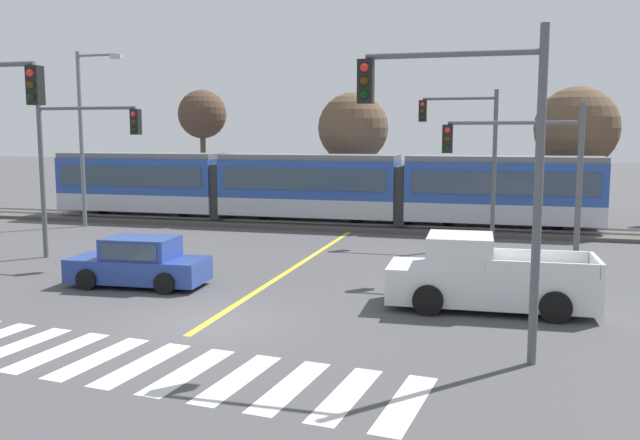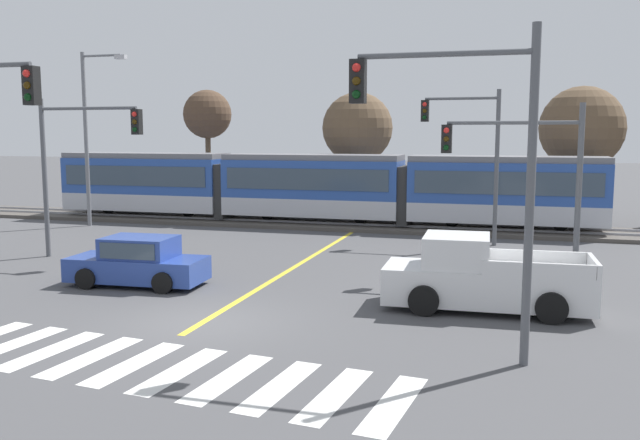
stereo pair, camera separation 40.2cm
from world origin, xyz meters
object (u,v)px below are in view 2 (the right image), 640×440
Objects in this scene: bare_tree_west at (357,128)px; traffic_light_mid_left at (77,152)px; street_lamp_west at (90,128)px; pickup_truck at (482,279)px; traffic_light_far_right at (472,144)px; sedan_crossing at (138,263)px; bare_tree_east at (582,128)px; light_rail_tram at (313,185)px; traffic_light_mid_right at (528,166)px; bare_tree_far_west at (207,115)px; traffic_light_near_right at (471,147)px.

traffic_light_mid_left is at bearing -114.87° from bare_tree_west.
bare_tree_west is at bearing 31.64° from street_lamp_west.
traffic_light_far_right reaches higher than pickup_truck.
sedan_crossing is at bearing 179.76° from pickup_truck.
traffic_light_mid_left is 0.84× the size of bare_tree_east.
street_lamp_west reaches higher than light_rail_tram.
bare_tree_west is at bearing 130.28° from traffic_light_far_right.
bare_tree_west is at bearing 112.47° from pickup_truck.
traffic_light_mid_right is (2.14, -7.08, -0.58)m from traffic_light_far_right.
light_rail_tram is 3.24× the size of street_lamp_west.
street_lamp_west is 1.25× the size of bare_tree_west.
bare_tree_far_west is 21.04m from bare_tree_east.
traffic_light_far_right is 0.91× the size of bare_tree_east.
traffic_light_near_right is at bearing -71.62° from bare_tree_west.
pickup_truck is 5.54m from traffic_light_near_right.
bare_tree_east is (2.82, 15.29, 1.25)m from traffic_light_mid_right.
traffic_light_near_right is (10.25, -4.28, 3.71)m from sedan_crossing.
traffic_light_far_right is at bearing 106.81° from traffic_light_mid_right.
bare_tree_far_west is (-16.06, 8.50, 1.48)m from traffic_light_far_right.
traffic_light_far_right is 7.42m from traffic_light_mid_right.
bare_tree_west is at bearing 108.38° from traffic_light_near_right.
bare_tree_far_west is (-18.20, 15.59, 2.06)m from traffic_light_mid_right.
bare_tree_west is (2.62, 18.68, 4.24)m from sedan_crossing.
pickup_truck is 4.80m from traffic_light_mid_right.
traffic_light_mid_left reaches higher than light_rail_tram.
sedan_crossing is 24.11m from bare_tree_east.
traffic_light_mid_left is 16.12m from bare_tree_far_west.
bare_tree_west reaches higher than traffic_light_far_right.
traffic_light_near_right is (-0.12, -4.23, 3.57)m from pickup_truck.
traffic_light_mid_left is (-5.70, -11.29, 1.95)m from light_rail_tram.
bare_tree_east is at bearing 78.31° from pickup_truck.
traffic_light_mid_right reaches higher than light_rail_tram.
pickup_truck is 0.92× the size of traffic_light_mid_left.
traffic_light_mid_left is 0.86× the size of bare_tree_west.
traffic_light_far_right reaches higher than traffic_light_mid_left.
sedan_crossing is 0.62× the size of bare_tree_west.
traffic_light_mid_right is 0.79× the size of bare_tree_east.
street_lamp_west is 1.22× the size of bare_tree_east.
street_lamp_west is at bearing 150.09° from pickup_truck.
street_lamp_west reaches higher than sedan_crossing.
sedan_crossing is at bearing -94.81° from light_rail_tram.
light_rail_tram is at bearing 121.79° from pickup_truck.
pickup_truck is 20.67m from bare_tree_west.
street_lamp_west reaches higher than traffic_light_far_right.
traffic_light_near_right is (0.91, -15.03, 0.16)m from traffic_light_far_right.
bare_tree_west is 11.68m from bare_tree_east.
bare_tree_far_west reaches higher than sedan_crossing.
traffic_light_far_right is 0.93× the size of bare_tree_west.
bare_tree_west is at bearing 65.13° from traffic_light_mid_left.
traffic_light_near_right reaches higher than traffic_light_mid_left.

